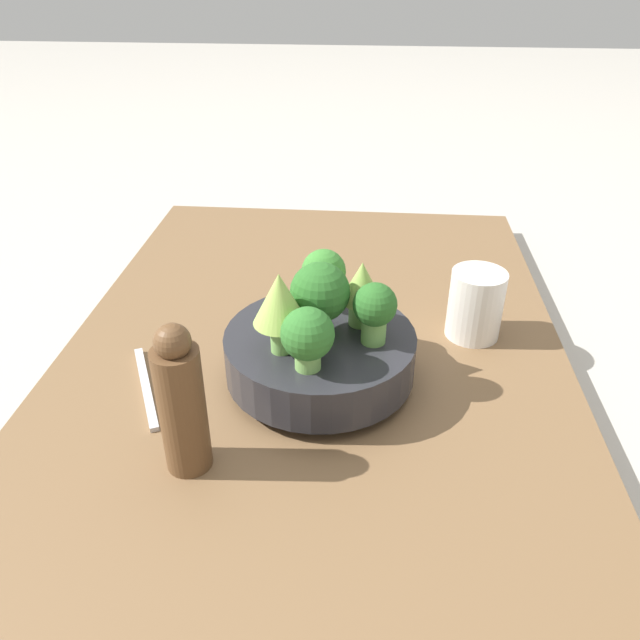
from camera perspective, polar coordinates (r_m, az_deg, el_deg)
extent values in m
plane|color=#ADA89E|center=(0.78, -1.10, -7.99)|extent=(6.00, 6.00, 0.00)
cube|color=brown|center=(0.77, -1.12, -6.96)|extent=(1.12, 0.66, 0.04)
cylinder|color=#28282D|center=(0.76, 0.00, -5.13)|extent=(0.10, 0.10, 0.01)
cylinder|color=#28282D|center=(0.74, 0.00, -3.06)|extent=(0.23, 0.23, 0.05)
cylinder|color=#7AB256|center=(0.69, -3.59, -1.52)|extent=(0.02, 0.02, 0.04)
cone|color=#93B751|center=(0.66, -3.72, 1.96)|extent=(0.06, 0.06, 0.06)
cylinder|color=#7AB256|center=(0.74, 3.75, 0.74)|extent=(0.03, 0.03, 0.03)
cone|color=#93B751|center=(0.72, 3.86, 3.50)|extent=(0.05, 0.05, 0.05)
cylinder|color=#6BA34C|center=(0.71, 4.93, -0.76)|extent=(0.03, 0.03, 0.03)
sphere|color=#286023|center=(0.69, 5.05, 1.54)|extent=(0.05, 0.05, 0.05)
cylinder|color=#7AB256|center=(0.67, -1.12, -3.55)|extent=(0.03, 0.03, 0.02)
sphere|color=#2D6B28|center=(0.65, -1.15, -1.27)|extent=(0.06, 0.06, 0.06)
cylinder|color=#6BA34C|center=(0.72, 0.00, -0.24)|extent=(0.02, 0.02, 0.03)
sphere|color=#286023|center=(0.70, 0.00, 2.57)|extent=(0.07, 0.07, 0.07)
cylinder|color=#7AB256|center=(0.77, 0.33, 2.24)|extent=(0.02, 0.02, 0.03)
sphere|color=#387A2D|center=(0.76, 0.34, 4.48)|extent=(0.05, 0.05, 0.05)
cylinder|color=silver|center=(0.85, 14.03, 1.40)|extent=(0.07, 0.07, 0.09)
cylinder|color=brown|center=(0.63, -12.45, -8.08)|extent=(0.05, 0.05, 0.14)
sphere|color=brown|center=(0.58, -13.35, -1.95)|extent=(0.03, 0.03, 0.03)
cube|color=silver|center=(0.78, -15.63, -5.90)|extent=(0.15, 0.08, 0.01)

